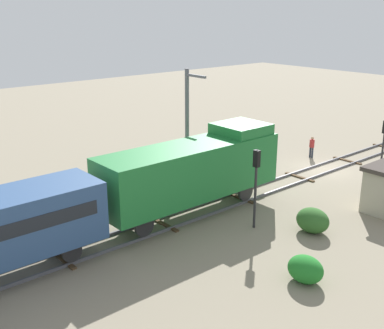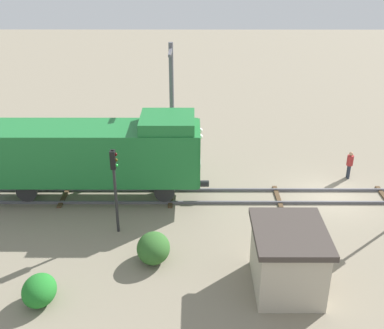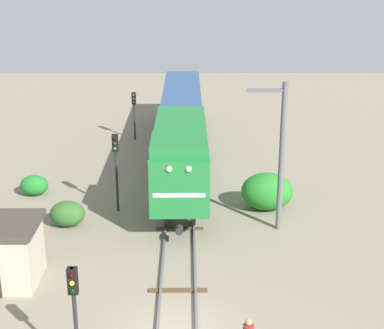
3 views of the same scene
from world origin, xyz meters
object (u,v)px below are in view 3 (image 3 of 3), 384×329
at_px(traffic_signal_mid, 116,158).
at_px(catenary_mast, 280,153).
at_px(passenger_car_leading, 182,104).
at_px(traffic_signal_far, 134,107).
at_px(locomotive, 180,155).
at_px(traffic_signal_near, 74,301).

xyz_separation_m(traffic_signal_mid, catenary_mast, (8.33, -2.35, 1.02)).
relative_size(passenger_car_leading, traffic_signal_far, 3.84).
height_order(traffic_signal_mid, catenary_mast, catenary_mast).
height_order(locomotive, traffic_signal_mid, locomotive).
xyz_separation_m(locomotive, traffic_signal_near, (-3.20, -14.72, -0.07)).
bearing_deg(traffic_signal_near, catenary_mast, 53.60).
height_order(passenger_car_leading, traffic_signal_near, traffic_signal_near).
distance_m(traffic_signal_near, catenary_mast, 13.77).
height_order(traffic_signal_near, catenary_mast, catenary_mast).
distance_m(locomotive, traffic_signal_mid, 3.66).
xyz_separation_m(passenger_car_leading, traffic_signal_far, (-3.60, -1.00, 0.03)).
height_order(locomotive, traffic_signal_near, locomotive).
distance_m(passenger_car_leading, traffic_signal_far, 3.74).
distance_m(traffic_signal_mid, traffic_signal_far, 13.68).
xyz_separation_m(traffic_signal_mid, traffic_signal_far, (-0.20, 13.67, -0.44)).
relative_size(traffic_signal_mid, traffic_signal_far, 1.19).
relative_size(passenger_car_leading, traffic_signal_near, 3.61).
height_order(locomotive, traffic_signal_far, locomotive).
distance_m(locomotive, traffic_signal_near, 15.06).
height_order(passenger_car_leading, catenary_mast, catenary_mast).
height_order(passenger_car_leading, traffic_signal_far, passenger_car_leading).
bearing_deg(traffic_signal_near, traffic_signal_mid, 90.86).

